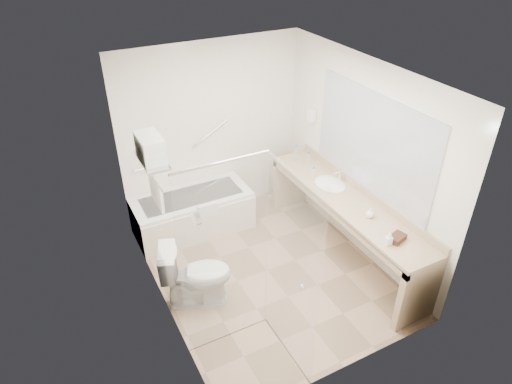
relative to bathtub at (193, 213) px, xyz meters
name	(u,v)px	position (x,y,z in m)	size (l,w,h in m)	color
floor	(267,270)	(0.50, -1.24, -0.28)	(3.20, 3.20, 0.00)	tan
ceiling	(270,76)	(0.50, -1.24, 2.22)	(2.60, 3.20, 0.10)	silver
wall_back	(212,132)	(0.50, 0.36, 0.97)	(2.60, 0.10, 2.50)	silver
wall_front	(359,273)	(0.50, -2.84, 0.97)	(2.60, 0.10, 2.50)	silver
wall_left	(155,217)	(-0.80, -1.24, 0.97)	(0.10, 3.20, 2.50)	silver
wall_right	(361,160)	(1.80, -1.24, 0.97)	(0.10, 3.20, 2.50)	silver
bathtub	(193,213)	(0.00, 0.00, 0.00)	(1.60, 0.73, 0.59)	white
grab_bar_short	(148,168)	(-0.45, 0.32, 0.67)	(0.03, 0.03, 0.40)	silver
grab_bar_long	(210,134)	(0.45, 0.32, 0.97)	(0.03, 0.03, 0.60)	silver
shower_enclosure	(257,265)	(-0.13, -2.16, 0.79)	(0.96, 0.91, 2.11)	silver
towel_shelf	(151,155)	(-0.67, -0.89, 1.48)	(0.24, 0.55, 0.81)	silver
vanity_counter	(345,213)	(1.52, -1.39, 0.36)	(0.55, 2.70, 0.95)	tan
sink	(330,185)	(1.55, -0.99, 0.54)	(0.40, 0.52, 0.14)	white
faucet	(340,175)	(1.70, -0.99, 0.65)	(0.03, 0.03, 0.14)	silver
mirror	(372,143)	(1.79, -1.39, 1.27)	(0.02, 2.00, 1.20)	#A9ADB5
hairdryer_unit	(312,116)	(1.75, -0.19, 1.17)	(0.08, 0.10, 0.18)	white
toilet	(196,275)	(-0.45, -1.31, 0.11)	(0.44, 0.79, 0.77)	white
amenity_basket	(397,238)	(1.50, -2.29, 0.61)	(0.19, 0.13, 0.06)	#4C2C1B
soap_bottle_a	(388,242)	(1.37, -2.29, 0.61)	(0.07, 0.15, 0.07)	white
soap_bottle_b	(370,214)	(1.52, -1.82, 0.62)	(0.10, 0.12, 0.10)	white
water_bottle_left	(308,159)	(1.58, -0.43, 0.67)	(0.06, 0.06, 0.20)	silver
water_bottle_mid	(313,173)	(1.42, -0.79, 0.66)	(0.06, 0.06, 0.19)	silver
water_bottle_right	(296,152)	(1.53, -0.18, 0.66)	(0.06, 0.06, 0.20)	silver
drinking_glass_near	(328,189)	(1.39, -1.16, 0.62)	(0.08, 0.08, 0.10)	silver
drinking_glass_far	(296,159)	(1.47, -0.29, 0.62)	(0.07, 0.07, 0.09)	silver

